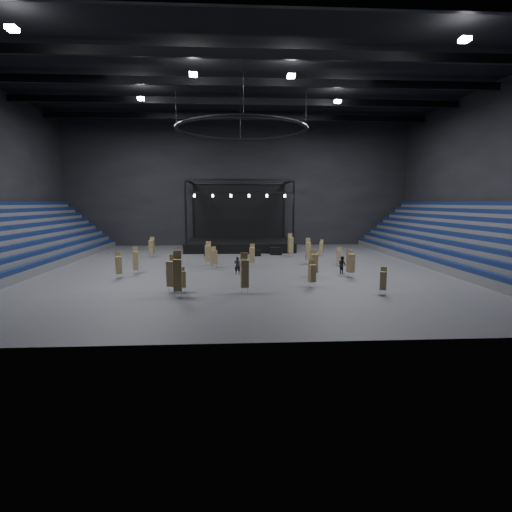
{
  "coord_description": "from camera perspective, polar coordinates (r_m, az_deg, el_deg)",
  "views": [
    {
      "loc": [
        -0.89,
        -38.25,
        6.28
      ],
      "look_at": [
        1.22,
        -2.0,
        1.4
      ],
      "focal_mm": 28.0,
      "sensor_mm": 36.0,
      "label": 1
    }
  ],
  "objects": [
    {
      "name": "wall_back",
      "position": [
        59.32,
        -2.5,
        10.27
      ],
      "size": [
        50.0,
        0.2,
        18.0
      ],
      "primitive_type": "cube",
      "color": "black",
      "rests_on": "ground"
    },
    {
      "name": "chair_stack_2",
      "position": [
        26.93,
        -11.14,
        -2.56
      ],
      "size": [
        0.59,
        0.59,
        3.1
      ],
      "rotation": [
        0.0,
        0.0,
        0.08
      ],
      "color": "silver",
      "rests_on": "floor"
    },
    {
      "name": "man_center",
      "position": [
        35.12,
        -2.66,
        -1.35
      ],
      "size": [
        0.65,
        0.5,
        1.57
      ],
      "primitive_type": "imported",
      "rotation": [
        0.0,
        0.0,
        2.9
      ],
      "color": "black",
      "rests_on": "floor"
    },
    {
      "name": "floor",
      "position": [
        38.77,
        -1.97,
        -1.67
      ],
      "size": [
        50.0,
        50.0,
        0.0
      ],
      "primitive_type": "plane",
      "color": "#424244",
      "rests_on": "ground"
    },
    {
      "name": "ceiling",
      "position": [
        40.01,
        -2.1,
        24.68
      ],
      "size": [
        50.0,
        42.0,
        0.2
      ],
      "primitive_type": "cube",
      "color": "black",
      "rests_on": "wall_back"
    },
    {
      "name": "bleachers_right",
      "position": [
        45.29,
        28.44,
        0.96
      ],
      "size": [
        7.2,
        40.0,
        6.4
      ],
      "color": "#515153",
      "rests_on": "floor"
    },
    {
      "name": "chair_stack_14",
      "position": [
        28.56,
        -10.48,
        -3.22
      ],
      "size": [
        0.53,
        0.53,
        1.76
      ],
      "rotation": [
        0.0,
        0.0,
        0.32
      ],
      "color": "silver",
      "rests_on": "floor"
    },
    {
      "name": "chair_stack_5",
      "position": [
        40.69,
        11.76,
        0.05
      ],
      "size": [
        0.52,
        0.52,
        1.88
      ],
      "rotation": [
        0.0,
        0.0,
        -0.24
      ],
      "color": "silver",
      "rests_on": "floor"
    },
    {
      "name": "floodlights",
      "position": [
        35.78,
        -1.93,
        24.41
      ],
      "size": [
        28.6,
        16.6,
        0.25
      ],
      "color": "white",
      "rests_on": "roof_girders"
    },
    {
      "name": "chair_stack_17",
      "position": [
        34.55,
        13.36,
        -0.92
      ],
      "size": [
        0.68,
        0.68,
        2.37
      ],
      "rotation": [
        0.0,
        0.0,
        0.38
      ],
      "color": "silver",
      "rests_on": "floor"
    },
    {
      "name": "stage",
      "position": [
        54.7,
        -2.38,
        2.58
      ],
      "size": [
        14.0,
        10.0,
        9.2
      ],
      "color": "black",
      "rests_on": "floor"
    },
    {
      "name": "chair_stack_12",
      "position": [
        28.68,
        17.72,
        -3.29
      ],
      "size": [
        0.56,
        0.56,
        1.91
      ],
      "rotation": [
        0.0,
        0.0,
        -0.42
      ],
      "color": "silver",
      "rests_on": "floor"
    },
    {
      "name": "flight_case_right",
      "position": [
        48.16,
        2.89,
        0.7
      ],
      "size": [
        1.48,
        0.96,
        0.91
      ],
      "primitive_type": "cube",
      "rotation": [
        0.0,
        0.0,
        -0.21
      ],
      "color": "black",
      "rests_on": "floor"
    },
    {
      "name": "chair_stack_3",
      "position": [
        41.31,
        7.46,
        0.75
      ],
      "size": [
        0.48,
        0.48,
        2.67
      ],
      "rotation": [
        0.0,
        0.0,
        0.01
      ],
      "color": "silver",
      "rests_on": "floor"
    },
    {
      "name": "flight_case_mid",
      "position": [
        47.03,
        0.01,
        0.42
      ],
      "size": [
        1.14,
        0.65,
        0.72
      ],
      "primitive_type": "cube",
      "rotation": [
        0.0,
        0.0,
        0.1
      ],
      "color": "black",
      "rests_on": "floor"
    },
    {
      "name": "chair_stack_8",
      "position": [
        39.18,
        -0.56,
        0.18
      ],
      "size": [
        0.56,
        0.56,
        2.26
      ],
      "rotation": [
        0.0,
        0.0,
        -0.22
      ],
      "color": "silver",
      "rests_on": "floor"
    },
    {
      "name": "wall_front",
      "position": [
        17.48,
        -0.39,
        16.61
      ],
      "size": [
        50.0,
        0.2,
        18.0
      ],
      "primitive_type": "cube",
      "color": "black",
      "rests_on": "ground"
    },
    {
      "name": "wall_right",
      "position": [
        46.27,
        31.23,
        9.93
      ],
      "size": [
        0.2,
        42.0,
        18.0
      ],
      "primitive_type": "cube",
      "color": "black",
      "rests_on": "ground"
    },
    {
      "name": "chair_stack_1",
      "position": [
        30.09,
        8.02,
        -2.4
      ],
      "size": [
        0.56,
        0.56,
        2.0
      ],
      "rotation": [
        0.0,
        0.0,
        0.29
      ],
      "color": "silver",
      "rests_on": "floor"
    },
    {
      "name": "chair_stack_11",
      "position": [
        38.14,
        -6.01,
        -0.13
      ],
      "size": [
        0.64,
        0.64,
        2.12
      ],
      "rotation": [
        0.0,
        0.0,
        0.36
      ],
      "color": "silver",
      "rests_on": "floor"
    },
    {
      "name": "chair_stack_16",
      "position": [
        27.64,
        -1.64,
        -2.41
      ],
      "size": [
        0.58,
        0.58,
        2.84
      ],
      "rotation": [
        0.0,
        0.0,
        0.12
      ],
      "color": "silver",
      "rests_on": "floor"
    },
    {
      "name": "chair_stack_9",
      "position": [
        47.46,
        -14.67,
        1.33
      ],
      "size": [
        0.62,
        0.62,
        2.35
      ],
      "rotation": [
        0.0,
        0.0,
        -0.14
      ],
      "color": "silver",
      "rests_on": "floor"
    },
    {
      "name": "chair_stack_13",
      "position": [
        40.05,
        -6.87,
        0.43
      ],
      "size": [
        0.6,
        0.6,
        2.43
      ],
      "rotation": [
        0.0,
        0.0,
        -0.15
      ],
      "color": "silver",
      "rests_on": "floor"
    },
    {
      "name": "crew_member",
      "position": [
        36.42,
        12.22,
        -1.22
      ],
      "size": [
        0.81,
        0.91,
        1.54
      ],
      "primitive_type": "imported",
      "rotation": [
        0.0,
        0.0,
        1.93
      ],
      "color": "black",
      "rests_on": "floor"
    },
    {
      "name": "roof_girders",
      "position": [
        39.79,
        -2.09,
        23.58
      ],
      "size": [
        49.0,
        30.35,
        0.7
      ],
      "color": "black",
      "rests_on": "ceiling"
    },
    {
      "name": "chair_stack_0",
      "position": [
        28.57,
        -11.96,
        -2.39
      ],
      "size": [
        0.71,
        0.71,
        2.66
      ],
      "rotation": [
        0.0,
        0.0,
        -0.43
      ],
      "color": "silver",
      "rests_on": "floor"
    },
    {
      "name": "chair_stack_10",
      "position": [
        35.0,
        -19.03,
        -1.18
      ],
      "size": [
        0.62,
        0.62,
        2.19
      ],
      "rotation": [
        0.0,
        0.0,
        0.39
      ],
      "color": "silver",
      "rests_on": "floor"
    },
    {
      "name": "chair_stack_4",
      "position": [
        47.71,
        9.32,
        1.23
      ],
      "size": [
        0.54,
        0.54,
        1.95
      ],
      "rotation": [
        0.0,
        0.0,
        -0.4
      ],
      "color": "silver",
      "rests_on": "floor"
    },
    {
      "name": "chair_stack_6",
      "position": [
        36.73,
        -16.84,
        -0.57
      ],
      "size": [
        0.55,
        0.55,
        2.4
      ],
      "rotation": [
        0.0,
        0.0,
        0.23
      ],
      "color": "silver",
      "rests_on": "floor"
    },
    {
      "name": "flight_case_left",
      "position": [
        47.37,
        -6.7,
        0.44
      ],
      "size": [
        1.21,
        0.77,
        0.75
      ],
      "primitive_type": "cube",
      "rotation": [
        0.0,
        0.0,
        0.2
      ],
      "color": "black",
      "rests_on": "floor"
    },
    {
      "name": "truss_ring",
      "position": [
        38.85,
        -2.06,
        17.61
      ],
      "size": [
        12.3,
        12.3,
        5.15
      ],
      "color": "black",
      "rests_on": "ceiling"
    },
    {
      "name": "chair_stack_15",
      "position": [
        46.56,
        4.95,
        1.62
      ],
      "size": [
        0.63,
        0.63,
        2.73
      ],
      "rotation": [
        0.0,
        0.0,
        0.18
      ],
      "color": "silver",
      "rests_on": "floor"
    },
    {
      "name": "chair_stack_7",
      "position": [
        33.76,
        8.3,
        -0.95
      ],
      "size": [
        0.59,
        0.59,
        2.38
      ],
      "rotation": [
        0.0,
        0.0,
        0.08
      ],
      "color": "silver",
      "rests_on": "floor"
    }
  ]
}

